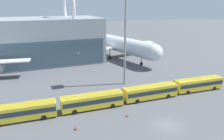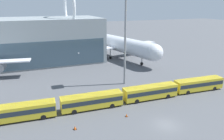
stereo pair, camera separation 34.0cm
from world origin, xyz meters
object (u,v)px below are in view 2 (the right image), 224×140
object	(u,v)px
floodlight_mast	(126,20)
traffic_cone_1	(75,128)
shuttle_bus_0	(20,111)
shuttle_bus_1	(92,100)
shuttle_bus_3	(199,84)
airliner_at_gate_far	(120,44)
shuttle_bus_2	(150,91)
traffic_cone_2	(127,115)

from	to	relation	value
floodlight_mast	traffic_cone_1	xyz separation A→B (m)	(-17.32, -17.12, -16.39)
shuttle_bus_0	floodlight_mast	world-z (taller)	floodlight_mast
shuttle_bus_1	traffic_cone_1	distance (m)	8.32
shuttle_bus_0	shuttle_bus_3	bearing A→B (deg)	2.10
traffic_cone_1	airliner_at_gate_far	bearing A→B (deg)	57.70
airliner_at_gate_far	floodlight_mast	size ratio (longest dim) A/B	1.68
shuttle_bus_1	shuttle_bus_3	world-z (taller)	same
shuttle_bus_2	traffic_cone_1	distance (m)	19.69
traffic_cone_1	traffic_cone_2	world-z (taller)	traffic_cone_1
airliner_at_gate_far	shuttle_bus_3	distance (m)	38.38
traffic_cone_1	shuttle_bus_0	bearing A→B (deg)	141.11
airliner_at_gate_far	shuttle_bus_1	world-z (taller)	airliner_at_gate_far
floodlight_mast	airliner_at_gate_far	bearing A→B (deg)	68.72
traffic_cone_2	shuttle_bus_3	bearing A→B (deg)	13.30
airliner_at_gate_far	shuttle_bus_2	world-z (taller)	airliner_at_gate_far
shuttle_bus_0	shuttle_bus_1	xyz separation A→B (m)	(13.60, -0.45, 0.00)
airliner_at_gate_far	shuttle_bus_1	xyz separation A→B (m)	(-22.70, -37.42, -3.71)
shuttle_bus_3	floodlight_mast	xyz separation A→B (m)	(-14.91, 11.18, 14.92)
traffic_cone_2	shuttle_bus_2	bearing A→B (deg)	32.72
shuttle_bus_0	traffic_cone_1	bearing A→B (deg)	-35.44
shuttle_bus_0	traffic_cone_2	bearing A→B (deg)	-14.83
airliner_at_gate_far	floodlight_mast	distance (m)	30.82
floodlight_mast	shuttle_bus_2	bearing A→B (deg)	-83.15
shuttle_bus_0	traffic_cone_1	distance (m)	11.10
shuttle_bus_0	shuttle_bus_2	bearing A→B (deg)	1.91
shuttle_bus_2	traffic_cone_1	bearing A→B (deg)	-159.72
shuttle_bus_3	shuttle_bus_2	bearing A→B (deg)	-177.79
shuttle_bus_0	traffic_cone_2	distance (m)	19.77
shuttle_bus_3	traffic_cone_1	xyz separation A→B (m)	(-32.23, -5.94, -1.47)
shuttle_bus_0	traffic_cone_1	size ratio (longest dim) A/B	18.17
airliner_at_gate_far	shuttle_bus_2	bearing A→B (deg)	-26.94
traffic_cone_2	traffic_cone_1	bearing A→B (deg)	-175.93
airliner_at_gate_far	traffic_cone_1	world-z (taller)	airliner_at_gate_far
shuttle_bus_2	traffic_cone_2	xyz separation A→B (m)	(-8.48, -5.45, -1.53)
airliner_at_gate_far	shuttle_bus_0	xyz separation A→B (m)	(-36.30, -36.97, -3.71)
shuttle_bus_1	shuttle_bus_2	size ratio (longest dim) A/B	1.00
airliner_at_gate_far	shuttle_bus_2	distance (m)	38.96
shuttle_bus_1	traffic_cone_2	size ratio (longest dim) A/B	21.85
shuttle_bus_1	traffic_cone_2	distance (m)	7.83
shuttle_bus_0	traffic_cone_1	world-z (taller)	shuttle_bus_0
shuttle_bus_1	traffic_cone_1	size ratio (longest dim) A/B	18.12
floodlight_mast	shuttle_bus_0	bearing A→B (deg)	-158.45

